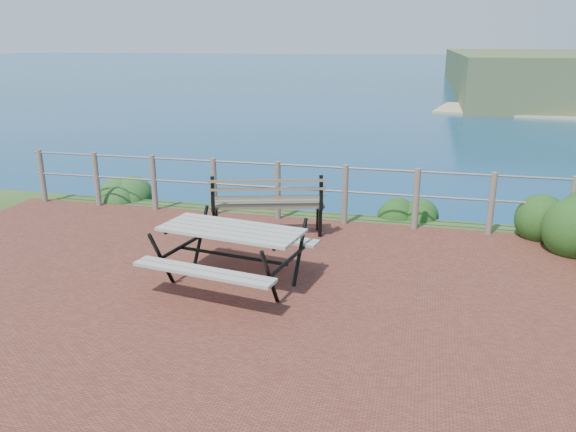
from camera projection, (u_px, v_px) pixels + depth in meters
The scene contains 8 objects.
ground at pixel (205, 303), 6.57m from camera, with size 10.00×7.00×0.12m, color brown.
ocean at pixel (424, 52), 192.15m from camera, with size 1200.00×1200.00×0.00m, color #15557F.
safety_railing at pixel (278, 187), 9.51m from camera, with size 9.40×0.10×1.00m.
picnic_table at pixel (232, 250), 6.92m from camera, with size 1.84×1.50×0.74m.
park_bench at pixel (267, 195), 8.72m from camera, with size 1.82×0.92×1.00m.
shrub_right_edge at pixel (566, 246), 8.44m from camera, with size 1.12×1.12×1.59m, color #1A4013.
shrub_lip_west at pixel (120, 198), 11.01m from camera, with size 0.87×0.87×0.65m, color #1D4E1F.
shrub_lip_east at pixel (409, 214), 9.98m from camera, with size 0.80×0.80×0.55m, color #1A4013.
Camera 1 is at (2.37, -5.57, 2.92)m, focal length 35.00 mm.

